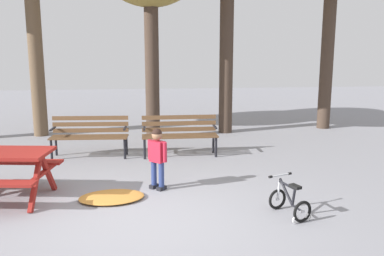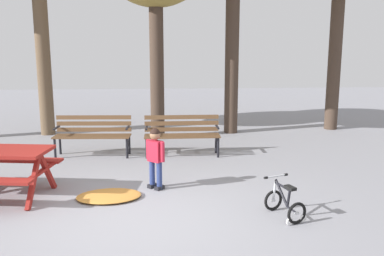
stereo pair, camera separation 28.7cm
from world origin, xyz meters
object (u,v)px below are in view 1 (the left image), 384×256
Objects in this scene: park_bench_far_left at (90,133)px; child_standing at (157,154)px; kids_bicycle at (290,202)px; park_bench_left at (180,132)px.

child_standing is at bearing -58.92° from park_bench_far_left.
park_bench_left is at bearing 109.72° from kids_bicycle.
park_bench_far_left is at bearing 131.36° from kids_bicycle.
park_bench_far_left is 1.01× the size of park_bench_left.
park_bench_far_left is 1.60× the size of child_standing.
kids_bicycle is at bearing -70.28° from park_bench_left.
child_standing reaches higher than park_bench_far_left.
park_bench_far_left is 2.63m from child_standing.
park_bench_far_left is at bearing 121.08° from child_standing.
kids_bicycle is at bearing -36.35° from child_standing.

